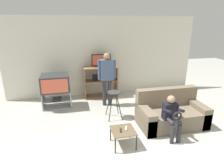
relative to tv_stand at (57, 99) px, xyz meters
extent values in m
cube|color=silver|center=(1.57, 0.83, 1.04)|extent=(6.40, 0.06, 2.60)
cube|color=#A8A8AD|center=(0.00, 0.00, -0.25)|extent=(0.82, 0.47, 0.02)
cube|color=#A8A8AD|center=(0.00, 0.00, -0.02)|extent=(0.78, 0.47, 0.02)
cube|color=#A8A8AD|center=(0.00, 0.00, 0.26)|extent=(0.82, 0.47, 0.02)
cube|color=#A8A8AD|center=(-0.39, 0.00, 0.00)|extent=(0.03, 0.47, 0.52)
cube|color=#A8A8AD|center=(0.39, 0.00, 0.00)|extent=(0.03, 0.47, 0.52)
cube|color=black|center=(0.00, -0.05, 0.01)|extent=(0.24, 0.28, 0.05)
cube|color=#2D2D33|center=(0.00, -0.01, 0.50)|extent=(0.78, 0.64, 0.47)
cube|color=#D8593F|center=(0.00, -0.34, 0.50)|extent=(0.70, 0.01, 0.39)
cube|color=#8E6642|center=(0.86, 0.54, 0.25)|extent=(0.03, 0.43, 1.02)
cube|color=#8E6642|center=(1.93, 0.54, 0.25)|extent=(0.03, 0.43, 1.02)
cube|color=#8E6642|center=(1.39, 0.54, -0.24)|extent=(1.03, 0.43, 0.03)
cube|color=#8E6642|center=(1.39, 0.54, 0.31)|extent=(1.03, 0.43, 0.03)
cube|color=#8E6642|center=(1.39, 0.54, 0.75)|extent=(1.03, 0.43, 0.03)
cube|color=black|center=(1.20, 0.48, 0.43)|extent=(0.18, 0.04, 0.22)
cube|color=black|center=(1.43, 0.55, 0.79)|extent=(0.22, 0.20, 0.04)
cube|color=black|center=(1.43, 0.55, 0.99)|extent=(0.62, 0.04, 0.37)
cube|color=#D8593F|center=(1.43, 0.53, 0.99)|extent=(0.57, 0.01, 0.32)
cylinder|color=black|center=(1.37, -1.14, 0.09)|extent=(0.16, 0.19, 0.71)
cylinder|color=black|center=(1.59, -1.14, 0.09)|extent=(0.16, 0.19, 0.71)
cylinder|color=black|center=(1.37, -0.89, 0.09)|extent=(0.16, 0.19, 0.71)
cylinder|color=black|center=(1.59, -0.89, 0.09)|extent=(0.16, 0.19, 0.71)
cylinder|color=#333338|center=(1.48, -1.02, 0.45)|extent=(0.34, 0.34, 0.02)
cube|color=brown|center=(1.38, -2.20, 0.08)|extent=(0.47, 0.47, 0.02)
cylinder|color=black|center=(1.17, -2.41, -0.09)|extent=(0.02, 0.02, 0.33)
cylinder|color=black|center=(1.60, -2.41, -0.09)|extent=(0.02, 0.02, 0.33)
cylinder|color=black|center=(1.17, -1.99, -0.09)|extent=(0.02, 0.02, 0.33)
cylinder|color=black|center=(1.60, -1.99, -0.09)|extent=(0.02, 0.02, 0.33)
cube|color=#232328|center=(1.33, -2.21, 0.10)|extent=(0.07, 0.15, 0.02)
cube|color=silver|center=(1.46, -2.17, 0.10)|extent=(0.09, 0.15, 0.02)
cube|color=#756651|center=(2.74, -1.71, -0.06)|extent=(1.57, 0.83, 0.40)
cube|color=#756651|center=(2.74, -1.40, 0.37)|extent=(1.57, 0.20, 0.45)
cube|color=#756651|center=(2.06, -1.71, 0.00)|extent=(0.22, 0.83, 0.52)
cube|color=#756651|center=(3.41, -1.71, 0.00)|extent=(0.22, 0.83, 0.52)
cylinder|color=#2D2D33|center=(1.38, -0.19, 0.14)|extent=(0.11, 0.11, 0.79)
cylinder|color=#2D2D33|center=(1.55, -0.19, 0.14)|extent=(0.11, 0.11, 0.79)
cube|color=#475B7A|center=(1.47, -0.19, 0.83)|extent=(0.38, 0.20, 0.60)
cylinder|color=#475B7A|center=(1.24, -0.19, 0.85)|extent=(0.08, 0.08, 0.57)
cylinder|color=#475B7A|center=(1.69, -0.19, 0.85)|extent=(0.08, 0.08, 0.57)
sphere|color=#A37A5B|center=(1.47, -0.19, 1.23)|extent=(0.19, 0.19, 0.19)
cylinder|color=#2D2D38|center=(2.39, -2.37, -0.06)|extent=(0.08, 0.08, 0.40)
cylinder|color=#2D2D38|center=(2.54, -2.37, -0.06)|extent=(0.08, 0.08, 0.40)
cylinder|color=#2D2D38|center=(2.39, -2.22, 0.19)|extent=(0.09, 0.30, 0.09)
cylinder|color=#2D2D38|center=(2.54, -2.22, 0.19)|extent=(0.09, 0.30, 0.09)
cube|color=black|center=(2.46, -2.07, 0.33)|extent=(0.30, 0.17, 0.36)
cylinder|color=black|center=(2.33, -2.19, 0.40)|extent=(0.06, 0.31, 0.14)
cylinder|color=black|center=(2.60, -2.19, 0.40)|extent=(0.06, 0.31, 0.14)
sphere|color=#A37A5B|center=(2.46, -2.07, 0.60)|extent=(0.17, 0.17, 0.17)
torus|color=black|center=(2.46, -2.35, 0.35)|extent=(0.21, 0.04, 0.21)
camera|label=1|loc=(0.44, -5.32, 2.12)|focal=30.00mm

